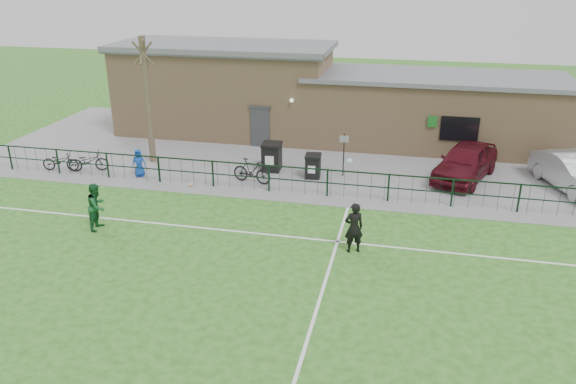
% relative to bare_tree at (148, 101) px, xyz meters
% --- Properties ---
extents(ground, '(90.00, 90.00, 0.00)m').
position_rel_bare_tree_xyz_m(ground, '(8.00, -10.50, -3.00)').
color(ground, '#285F1B').
rests_on(ground, ground).
extents(paving_strip, '(34.00, 13.00, 0.02)m').
position_rel_bare_tree_xyz_m(paving_strip, '(8.00, 3.00, -2.99)').
color(paving_strip, slate).
rests_on(paving_strip, ground).
extents(pitch_line_touch, '(28.00, 0.10, 0.01)m').
position_rel_bare_tree_xyz_m(pitch_line_touch, '(8.00, -2.70, -3.00)').
color(pitch_line_touch, white).
rests_on(pitch_line_touch, ground).
extents(pitch_line_mid, '(28.00, 0.10, 0.01)m').
position_rel_bare_tree_xyz_m(pitch_line_mid, '(8.00, -6.50, -3.00)').
color(pitch_line_mid, white).
rests_on(pitch_line_mid, ground).
extents(pitch_line_perp, '(0.10, 16.00, 0.01)m').
position_rel_bare_tree_xyz_m(pitch_line_perp, '(10.00, -10.50, -3.00)').
color(pitch_line_perp, white).
rests_on(pitch_line_perp, ground).
extents(perimeter_fence, '(28.00, 0.10, 1.20)m').
position_rel_bare_tree_xyz_m(perimeter_fence, '(8.00, -2.50, -2.40)').
color(perimeter_fence, black).
rests_on(perimeter_fence, ground).
extents(bare_tree, '(0.30, 0.30, 6.00)m').
position_rel_bare_tree_xyz_m(bare_tree, '(0.00, 0.00, 0.00)').
color(bare_tree, '#4C3E2E').
rests_on(bare_tree, ground).
extents(wheelie_bin_left, '(0.85, 0.96, 1.23)m').
position_rel_bare_tree_xyz_m(wheelie_bin_left, '(5.98, 0.07, -2.36)').
color(wheelie_bin_left, black).
rests_on(wheelie_bin_left, paving_strip).
extents(wheelie_bin_right, '(0.71, 0.79, 0.99)m').
position_rel_bare_tree_xyz_m(wheelie_bin_right, '(8.03, -0.45, -2.48)').
color(wheelie_bin_right, black).
rests_on(wheelie_bin_right, paving_strip).
extents(sign_post, '(0.07, 0.07, 2.00)m').
position_rel_bare_tree_xyz_m(sign_post, '(9.34, 0.02, -1.98)').
color(sign_post, black).
rests_on(sign_post, paving_strip).
extents(car_maroon, '(3.50, 5.08, 1.60)m').
position_rel_bare_tree_xyz_m(car_maroon, '(14.70, 0.86, -2.18)').
color(car_maroon, '#4D0D17').
rests_on(car_maroon, paving_strip).
extents(car_silver, '(3.05, 4.86, 1.51)m').
position_rel_bare_tree_xyz_m(car_silver, '(19.09, 0.51, -2.22)').
color(car_silver, '#A2A5AA').
rests_on(car_silver, paving_strip).
extents(bicycle_a, '(1.79, 0.84, 0.91)m').
position_rel_bare_tree_xyz_m(bicycle_a, '(-3.63, -2.14, -2.53)').
color(bicycle_a, black).
rests_on(bicycle_a, paving_strip).
extents(bicycle_c, '(1.90, 1.22, 0.94)m').
position_rel_bare_tree_xyz_m(bicycle_c, '(-2.33, -1.90, -2.51)').
color(bicycle_c, black).
rests_on(bicycle_c, paving_strip).
extents(bicycle_d, '(1.89, 0.89, 1.10)m').
position_rel_bare_tree_xyz_m(bicycle_d, '(5.52, -1.70, -2.43)').
color(bicycle_d, black).
rests_on(bicycle_d, paving_strip).
extents(spectator_child, '(0.70, 0.54, 1.27)m').
position_rel_bare_tree_xyz_m(spectator_child, '(0.30, -2.02, -2.35)').
color(spectator_child, '#1244AB').
rests_on(spectator_child, paving_strip).
extents(goalkeeper_kick, '(0.99, 2.92, 2.45)m').
position_rel_bare_tree_xyz_m(goalkeeper_kick, '(10.59, -7.04, -2.08)').
color(goalkeeper_kick, black).
rests_on(goalkeeper_kick, ground).
extents(outfield_player, '(0.68, 0.86, 1.74)m').
position_rel_bare_tree_xyz_m(outfield_player, '(1.31, -7.31, -2.13)').
color(outfield_player, '#175328').
rests_on(outfield_player, ground).
extents(ball_ground, '(0.20, 0.20, 0.20)m').
position_rel_bare_tree_xyz_m(ball_ground, '(3.06, -2.72, -2.90)').
color(ball_ground, silver).
rests_on(ball_ground, ground).
extents(clubhouse, '(24.25, 5.40, 4.96)m').
position_rel_bare_tree_xyz_m(clubhouse, '(7.12, 6.00, -0.78)').
color(clubhouse, tan).
rests_on(clubhouse, ground).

